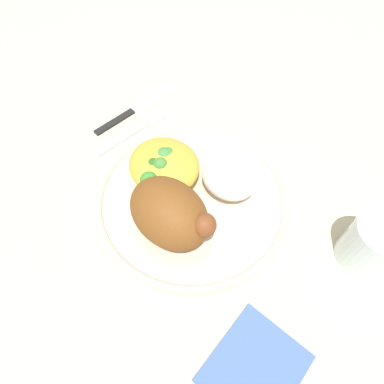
{
  "coord_description": "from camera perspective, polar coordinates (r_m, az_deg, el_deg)",
  "views": [
    {
      "loc": [
        0.18,
        -0.18,
        0.44
      ],
      "look_at": [
        0.0,
        0.0,
        0.03
      ],
      "focal_mm": 32.01,
      "sensor_mm": 36.0,
      "label": 1
    }
  ],
  "objects": [
    {
      "name": "napkin",
      "position": [
        0.44,
        10.42,
        -26.93
      ],
      "size": [
        0.1,
        0.12,
        0.0
      ],
      "primitive_type": "cube",
      "rotation": [
        0.0,
        0.0,
        0.08
      ],
      "color": "#47669E",
      "rests_on": "ground_plane"
    },
    {
      "name": "fork",
      "position": [
        0.6,
        -9.34,
        10.11
      ],
      "size": [
        0.02,
        0.14,
        0.01
      ],
      "color": "#B2B2B7",
      "rests_on": "ground_plane"
    },
    {
      "name": "knife",
      "position": [
        0.63,
        -9.93,
        13.22
      ],
      "size": [
        0.02,
        0.19,
        0.01
      ],
      "color": "black",
      "rests_on": "ground_plane"
    },
    {
      "name": "plate",
      "position": [
        0.5,
        0.0,
        -1.18
      ],
      "size": [
        0.28,
        0.28,
        0.02
      ],
      "color": "beige",
      "rests_on": "ground_plane"
    },
    {
      "name": "rice_pile",
      "position": [
        0.49,
        6.31,
        2.55
      ],
      "size": [
        0.08,
        0.08,
        0.04
      ],
      "primitive_type": "ellipsoid",
      "color": "silver",
      "rests_on": "plate"
    },
    {
      "name": "water_glass",
      "position": [
        0.49,
        27.79,
        -7.63
      ],
      "size": [
        0.07,
        0.07,
        0.08
      ],
      "primitive_type": "cylinder",
      "color": "silver",
      "rests_on": "ground_plane"
    },
    {
      "name": "ground_plane",
      "position": [
        0.51,
        0.0,
        -1.78
      ],
      "size": [
        2.0,
        2.0,
        0.0
      ],
      "primitive_type": "plane",
      "color": "beige"
    },
    {
      "name": "mac_cheese_with_broccoli",
      "position": [
        0.5,
        -4.87,
        4.42
      ],
      "size": [
        0.11,
        0.1,
        0.04
      ],
      "color": "gold",
      "rests_on": "plate"
    },
    {
      "name": "roasted_chicken",
      "position": [
        0.43,
        -3.65,
        -3.53
      ],
      "size": [
        0.12,
        0.09,
        0.08
      ],
      "color": "brown",
      "rests_on": "plate"
    }
  ]
}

